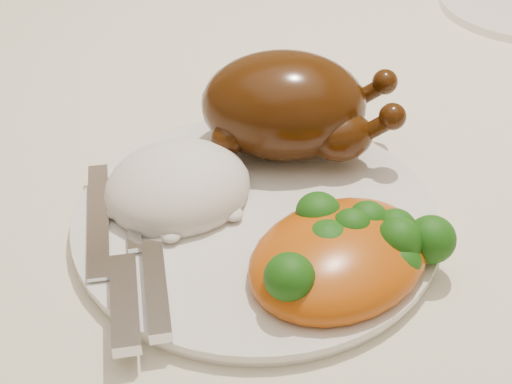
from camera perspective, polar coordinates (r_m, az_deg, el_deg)
name	(u,v)px	position (r m, az deg, el deg)	size (l,w,h in m)	color
dining_table	(306,188)	(0.75, 4.00, 0.32)	(1.60, 0.90, 0.76)	brown
tablecloth	(309,129)	(0.71, 4.26, 5.04)	(1.73, 1.03, 0.18)	#EBE4CA
dinner_plate	(256,219)	(0.54, 0.00, -2.17)	(0.27, 0.27, 0.01)	white
roast_chicken	(289,106)	(0.58, 2.64, 6.91)	(0.18, 0.15, 0.09)	#421E07
rice_mound	(178,187)	(0.55, -6.25, 0.37)	(0.13, 0.12, 0.06)	white
mac_and_cheese	(350,251)	(0.49, 7.53, -4.68)	(0.16, 0.14, 0.05)	#C6580C
cutlery	(130,267)	(0.49, -10.06, -5.93)	(0.06, 0.20, 0.01)	silver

